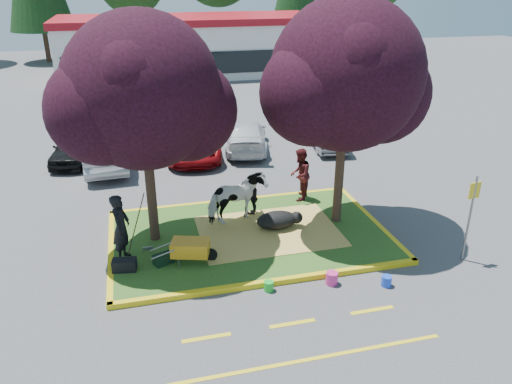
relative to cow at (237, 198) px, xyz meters
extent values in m
plane|color=#424244|center=(0.19, -0.91, -0.94)|extent=(90.00, 90.00, 0.00)
cube|color=#244C17|center=(0.19, -0.91, -0.87)|extent=(8.00, 5.00, 0.15)
cube|color=gold|center=(0.19, -3.49, -0.87)|extent=(8.30, 0.16, 0.15)
cube|color=gold|center=(0.19, 1.67, -0.87)|extent=(8.30, 0.16, 0.15)
cube|color=gold|center=(-3.89, -0.91, -0.87)|extent=(0.16, 5.30, 0.15)
cube|color=gold|center=(4.27, -0.91, -0.87)|extent=(0.16, 5.30, 0.15)
cube|color=#CEB854|center=(0.79, -0.91, -0.79)|extent=(4.20, 3.00, 0.01)
cylinder|color=black|center=(-2.61, -0.51, 0.97)|extent=(0.28, 0.28, 3.53)
sphere|color=black|center=(-2.61, -0.51, 3.62)|extent=(4.20, 4.20, 4.20)
sphere|color=black|center=(-1.46, -0.31, 2.99)|extent=(2.86, 2.86, 2.86)
sphere|color=black|center=(-3.66, -0.81, 3.24)|extent=(2.86, 2.86, 2.86)
cylinder|color=black|center=(3.09, -0.71, 1.06)|extent=(0.28, 0.28, 3.70)
sphere|color=black|center=(3.09, -0.71, 3.83)|extent=(4.40, 4.40, 4.40)
sphere|color=black|center=(4.30, -0.51, 3.17)|extent=(2.99, 2.99, 2.99)
sphere|color=black|center=(1.99, -1.01, 3.43)|extent=(2.99, 2.99, 2.99)
cube|color=yellow|center=(-1.81, -5.11, -0.94)|extent=(1.10, 0.12, 0.01)
cube|color=yellow|center=(0.19, -5.11, -0.94)|extent=(1.10, 0.12, 0.01)
cube|color=yellow|center=(2.19, -5.11, -0.94)|extent=(1.10, 0.12, 0.01)
cube|color=yellow|center=(0.19, -6.31, -0.94)|extent=(6.00, 0.10, 0.01)
cube|color=silver|center=(2.19, 27.09, 1.06)|extent=(20.00, 8.00, 4.00)
cube|color=maroon|center=(2.19, 27.09, 3.21)|extent=(20.40, 8.40, 0.50)
cube|color=black|center=(2.19, 23.04, 0.46)|extent=(19.00, 0.10, 1.60)
cylinder|color=black|center=(-9.81, 36.09, 1.02)|extent=(0.44, 0.44, 3.92)
cylinder|color=black|center=(-1.81, 37.59, 0.60)|extent=(0.44, 0.44, 3.08)
cylinder|color=black|center=(6.19, 36.59, 0.88)|extent=(0.44, 0.44, 3.64)
cylinder|color=black|center=(14.19, 37.09, 0.81)|extent=(0.44, 0.44, 3.50)
cylinder|color=black|center=(22.19, 36.09, 0.67)|extent=(0.44, 0.44, 3.22)
imported|color=silver|center=(0.00, 0.00, 0.00)|extent=(2.05, 1.42, 1.58)
ellipsoid|color=black|center=(1.08, -0.78, -0.51)|extent=(1.33, 0.81, 0.55)
imported|color=black|center=(-3.51, -1.45, 0.17)|extent=(0.65, 0.80, 1.91)
imported|color=#481418|center=(2.47, 1.14, 0.12)|extent=(1.03, 1.11, 1.83)
imported|color=black|center=(0.65, 0.42, -0.23)|extent=(0.52, 0.71, 1.12)
cylinder|color=black|center=(-1.21, -2.15, -0.61)|extent=(0.36, 0.17, 0.36)
cylinder|color=slate|center=(-2.10, -2.37, -0.66)|extent=(0.04, 0.04, 0.26)
cylinder|color=slate|center=(-2.10, -1.93, -0.66)|extent=(0.04, 0.04, 0.26)
cube|color=orange|center=(-1.76, -2.15, -0.31)|extent=(1.13, 0.87, 0.40)
cylinder|color=slate|center=(-2.50, -2.37, -0.29)|extent=(0.63, 0.23, 0.33)
cylinder|color=slate|center=(-2.50, -1.93, -0.29)|extent=(0.63, 0.23, 0.33)
cube|color=black|center=(-3.51, -2.08, -0.63)|extent=(0.67, 0.43, 0.32)
cube|color=black|center=(-2.49, -1.99, -0.65)|extent=(0.59, 0.49, 0.27)
cylinder|color=slate|center=(5.69, -3.61, 0.32)|extent=(0.06, 0.06, 2.53)
cube|color=gold|center=(5.69, -3.61, 1.18)|extent=(0.35, 0.08, 0.46)
cylinder|color=green|center=(0.01, -3.71, -0.81)|extent=(0.32, 0.32, 0.27)
cylinder|color=#D32F81|center=(1.67, -3.82, -0.77)|extent=(0.41, 0.41, 0.34)
cylinder|color=blue|center=(3.00, -4.25, -0.80)|extent=(0.29, 0.29, 0.28)
imported|color=black|center=(-5.45, 7.56, -0.32)|extent=(2.13, 3.86, 1.24)
imported|color=#A4A6AC|center=(-4.17, 6.65, -0.15)|extent=(1.92, 4.87, 1.58)
imported|color=maroon|center=(-0.43, 7.01, -0.26)|extent=(2.81, 5.10, 1.35)
imported|color=silver|center=(2.01, 7.31, -0.28)|extent=(2.81, 4.83, 1.31)
imported|color=#53555A|center=(5.73, 6.85, -0.28)|extent=(1.93, 4.18, 1.33)
camera|label=1|loc=(-2.92, -13.91, 6.44)|focal=35.00mm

